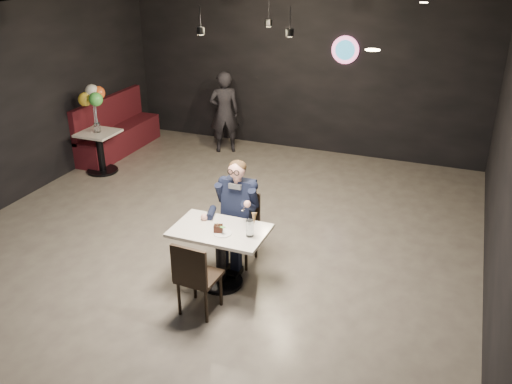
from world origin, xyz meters
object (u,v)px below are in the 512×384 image
at_px(seated_man, 238,211).
at_px(passerby, 224,112).
at_px(main_table, 221,257).
at_px(sundae_glass, 250,228).
at_px(side_table, 100,151).
at_px(chair_far, 239,230).
at_px(chair_near, 199,275).
at_px(balloon_vase, 97,128).
at_px(booth_bench, 118,125).

height_order(seated_man, passerby, passerby).
distance_m(main_table, sundae_glass, 0.61).
bearing_deg(sundae_glass, side_table, 147.59).
height_order(chair_far, passerby, passerby).
distance_m(side_table, passerby, 2.45).
relative_size(main_table, chair_near, 1.20).
bearing_deg(balloon_vase, booth_bench, 106.70).
xyz_separation_m(main_table, chair_far, (-0.00, 0.55, 0.09)).
height_order(main_table, sundae_glass, sundae_glass).
bearing_deg(main_table, side_table, 145.06).
relative_size(main_table, side_table, 1.39).
bearing_deg(main_table, chair_near, -90.00).
distance_m(seated_man, sundae_glass, 0.70).
bearing_deg(sundae_glass, chair_far, 123.93).
bearing_deg(chair_near, main_table, 92.79).
bearing_deg(main_table, booth_bench, 137.77).
bearing_deg(side_table, booth_bench, 106.70).
height_order(main_table, side_table, side_table).
relative_size(seated_man, side_table, 1.83).
relative_size(chair_far, sundae_glass, 4.65).
distance_m(chair_far, passerby, 4.12).
xyz_separation_m(chair_near, passerby, (-1.86, 4.77, 0.33)).
height_order(main_table, passerby, passerby).
bearing_deg(side_table, main_table, -34.94).
bearing_deg(chair_near, booth_bench, 136.27).
relative_size(balloon_vase, passerby, 0.10).
relative_size(chair_far, passerby, 0.58).
height_order(side_table, passerby, passerby).
bearing_deg(sundae_glass, main_table, 176.85).
bearing_deg(balloon_vase, chair_far, -28.40).
distance_m(main_table, passerby, 4.63).
relative_size(booth_bench, balloon_vase, 13.20).
bearing_deg(passerby, seated_man, 89.20).
bearing_deg(seated_man, balloon_vase, 151.60).
bearing_deg(seated_man, main_table, -90.00).
relative_size(booth_bench, side_table, 2.73).
height_order(chair_near, sundae_glass, sundae_glass).
xyz_separation_m(booth_bench, passerby, (1.92, 0.79, 0.25)).
distance_m(main_table, seated_man, 0.65).
bearing_deg(passerby, balloon_vase, 20.06).
distance_m(chair_far, balloon_vase, 3.97).
distance_m(chair_near, sundae_glass, 0.76).
distance_m(main_table, balloon_vase, 4.27).
bearing_deg(side_table, balloon_vase, 0.00).
relative_size(main_table, booth_bench, 0.51).
relative_size(chair_far, seated_man, 0.64).
distance_m(chair_near, side_table, 4.59).
height_order(chair_far, balloon_vase, chair_far).
distance_m(main_table, chair_far, 0.56).
distance_m(seated_man, balloon_vase, 3.96).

